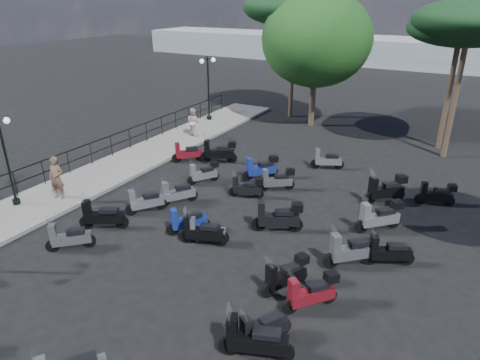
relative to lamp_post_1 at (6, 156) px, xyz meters
The scene contains 36 objects.
ground 7.56m from the lamp_post_1, ahead, with size 120.00×120.00×0.00m, color black.
sidewalk 4.68m from the lamp_post_1, 81.02° to the left, with size 3.00×30.00×0.15m, color slate.
railing 4.18m from the lamp_post_1, 99.38° to the left, with size 0.04×26.04×1.10m.
lamp_post_1 is the anchor object (origin of this frame).
lamp_post_2 14.36m from the lamp_post_1, 90.28° to the left, with size 0.59×1.16×4.09m.
woman 1.98m from the lamp_post_1, 49.40° to the left, with size 0.65×0.43×1.79m, color brown.
pedestrian_far 11.04m from the lamp_post_1, 84.55° to the left, with size 0.79×0.62×1.63m, color beige.
scooter_2 4.64m from the lamp_post_1, ahead, with size 1.61×1.03×1.42m.
scooter_3 6.65m from the lamp_post_1, 31.72° to the left, with size 1.05×1.42×1.32m.
scooter_4 7.90m from the lamp_post_1, 47.27° to the left, with size 1.00×1.35×1.23m.
scooter_5 8.25m from the lamp_post_1, 68.01° to the left, with size 1.26×1.22×1.31m.
scooter_7 4.83m from the lamp_post_1, 14.40° to the right, with size 1.23×1.18×1.28m.
scooter_8 8.42m from the lamp_post_1, 10.01° to the left, with size 1.42×0.85×1.23m.
scooter_9 7.55m from the lamp_post_1, 13.42° to the left, with size 1.14×1.27×1.29m.
scooter_10 10.47m from the lamp_post_1, 45.14° to the left, with size 1.29×1.41×1.39m.
scooter_11 9.47m from the lamp_post_1, 61.11° to the left, with size 1.75×1.02×1.49m.
scooter_14 8.33m from the lamp_post_1, ahead, with size 1.63×0.77×1.34m.
scooter_15 10.62m from the lamp_post_1, 18.67° to the left, with size 1.72×1.08×1.49m.
scooter_16 9.46m from the lamp_post_1, 34.52° to the left, with size 1.44×0.72×1.19m.
scooter_17 10.83m from the lamp_post_1, 37.69° to the left, with size 1.36×1.11×1.28m.
scooter_19 12.22m from the lamp_post_1, 10.73° to the right, with size 1.74×0.86×1.45m.
scooter_20 12.55m from the lamp_post_1, ahead, with size 1.21×1.38×1.33m.
scooter_21 13.15m from the lamp_post_1, 11.20° to the left, with size 1.44×1.37×1.49m.
scooter_22 14.18m from the lamp_post_1, 21.57° to the left, with size 1.43×1.43×1.47m.
scooter_23 13.93m from the lamp_post_1, 46.37° to the left, with size 1.52×0.86×1.30m.
scooter_25 12.13m from the lamp_post_1, ahead, with size 0.94×1.44×1.28m.
scooter_26 11.65m from the lamp_post_1, ahead, with size 0.95×1.48×1.29m.
scooter_27 14.28m from the lamp_post_1, 12.77° to the left, with size 1.50×0.91×1.30m.
scooter_28 15.00m from the lamp_post_1, 30.73° to the left, with size 1.47×1.42×1.49m.
scooter_29 16.97m from the lamp_post_1, 29.76° to the left, with size 1.50×0.72×1.23m.
scooter_30 5.55m from the lamp_post_1, 24.21° to the left, with size 1.05×1.42×1.32m.
broadleaf_tree 18.18m from the lamp_post_1, 69.70° to the left, with size 6.70×6.70×8.21m.
pine_0 21.06m from the lamp_post_1, 45.57° to the left, with size 5.36×5.36×7.72m.
pine_1 21.68m from the lamp_post_1, 48.88° to the left, with size 5.29×5.29×7.23m.
pine_2 19.26m from the lamp_post_1, 77.03° to the left, with size 6.70×6.70×8.25m.
distant_hills 46.68m from the lamp_post_1, 81.19° to the left, with size 70.00×8.00×3.00m, color gray.
Camera 1 is at (8.13, -10.18, 7.90)m, focal length 32.00 mm.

